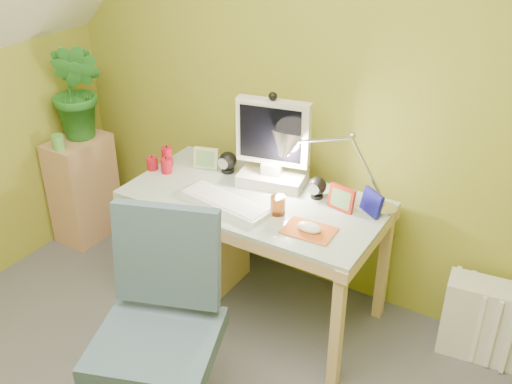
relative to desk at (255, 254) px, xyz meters
The scene contains 19 objects.
wall_back 0.95m from the desk, 74.18° to the left, with size 3.20×0.01×2.40m, color olive.
desk is the anchor object (origin of this frame).
monitor 0.65m from the desk, 90.00° to the left, with size 0.40×0.23×0.55m, color beige, non-canonical shape.
speaker_left 0.52m from the desk, 149.35° to the left, with size 0.10×0.10×0.12m, color black, non-canonical shape.
speaker_right 0.51m from the desk, 30.65° to the left, with size 0.09×0.09×0.11m, color black, non-canonical shape.
keyboard 0.40m from the desk, 119.74° to the right, with size 0.48×0.15×0.02m, color white.
mousepad 0.54m from the desk, 20.22° to the right, with size 0.23×0.17×0.01m, color #BE561D.
mouse 0.55m from the desk, 20.22° to the right, with size 0.12×0.08×0.04m, color white.
amber_tumbler 0.44m from the desk, 23.96° to the right, with size 0.07×0.07×0.09m, color #934715.
candle_cluster 0.72m from the desk, behind, with size 0.15×0.13×0.11m, color #AC0E1E, non-canonical shape.
photo_frame_red 0.60m from the desk, 15.95° to the left, with size 0.14×0.02×0.12m, color red.
photo_frame_blue 0.71m from the desk, 15.95° to the left, with size 0.14×0.02×0.12m, color navy.
photo_frame_green 0.59m from the desk, 160.71° to the left, with size 0.14×0.02×0.12m, color #BDC789.
desk_lamp 0.80m from the desk, 21.80° to the left, with size 0.53×0.23×0.56m, color silver, non-canonical shape.
side_ledge 1.33m from the desk, behind, with size 0.25×0.39×0.68m, color tan.
potted_plant 1.46m from the desk, behind, with size 0.33×0.27×0.61m, color #246B23.
green_cup 1.37m from the desk, behind, with size 0.07×0.07×0.09m, color #5BA645.
task_chair 0.92m from the desk, 84.23° to the right, with size 0.55×0.55×1.00m, color #384C5C, non-canonical shape.
radiator 1.21m from the desk, 13.45° to the left, with size 0.42×0.17×0.42m, color silver.
Camera 1 is at (1.26, -1.06, 2.19)m, focal length 42.00 mm.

